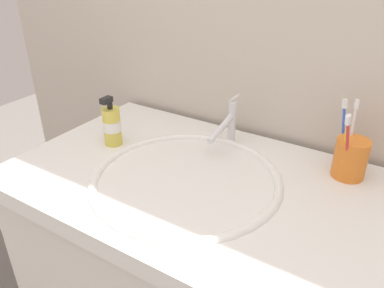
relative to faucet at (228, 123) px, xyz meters
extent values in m
cube|color=beige|center=(0.03, 0.14, 0.26)|extent=(2.21, 0.04, 2.40)
cube|color=white|center=(0.03, -0.21, -0.09)|extent=(1.01, 0.62, 0.05)
ellipsoid|color=white|center=(0.00, -0.23, -0.12)|extent=(0.44, 0.44, 0.10)
torus|color=white|center=(0.00, -0.23, -0.07)|extent=(0.50, 0.50, 0.02)
cylinder|color=#595B60|center=(0.00, -0.23, -0.17)|extent=(0.03, 0.03, 0.01)
cylinder|color=silver|center=(0.00, 0.02, 0.00)|extent=(0.02, 0.02, 0.13)
cylinder|color=silver|center=(0.00, -0.04, 0.00)|extent=(0.02, 0.14, 0.05)
cylinder|color=silver|center=(0.00, 0.04, 0.07)|extent=(0.01, 0.05, 0.01)
cylinder|color=orange|center=(0.35, 0.01, -0.02)|extent=(0.08, 0.08, 0.10)
cylinder|color=yellow|center=(0.33, -0.02, 0.02)|extent=(0.02, 0.03, 0.17)
cube|color=white|center=(0.33, -0.03, 0.10)|extent=(0.01, 0.02, 0.03)
cylinder|color=red|center=(0.34, -0.03, 0.02)|extent=(0.03, 0.05, 0.17)
cube|color=white|center=(0.33, -0.05, 0.11)|extent=(0.01, 0.02, 0.03)
cylinder|color=white|center=(0.34, 0.03, 0.03)|extent=(0.02, 0.03, 0.18)
cube|color=white|center=(0.33, 0.04, 0.12)|extent=(0.01, 0.02, 0.03)
cylinder|color=blue|center=(0.32, 0.04, 0.02)|extent=(0.04, 0.03, 0.17)
cube|color=white|center=(0.30, 0.05, 0.11)|extent=(0.02, 0.02, 0.03)
cylinder|color=#DBCC4C|center=(-0.29, -0.18, -0.01)|extent=(0.05, 0.05, 0.12)
cylinder|color=black|center=(-0.29, -0.18, 0.06)|extent=(0.02, 0.02, 0.02)
cube|color=black|center=(-0.29, -0.20, 0.08)|extent=(0.02, 0.04, 0.02)
cylinder|color=white|center=(-0.29, -0.18, -0.01)|extent=(0.05, 0.05, 0.03)
camera|label=1|loc=(0.45, -0.93, 0.47)|focal=35.59mm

